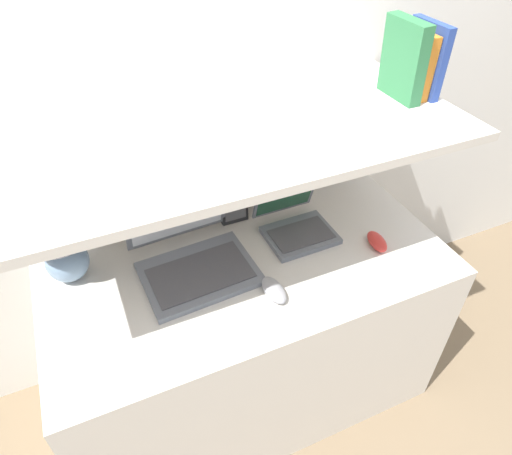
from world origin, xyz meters
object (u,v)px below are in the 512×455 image
(second_mouse, at_px, (377,241))
(router_box, at_px, (232,206))
(book_blue, at_px, (426,59))
(book_orange, at_px, (415,65))
(laptop_small, at_px, (295,222))
(table_lamp, at_px, (57,232))
(computer_mouse, at_px, (274,290))
(book_green, at_px, (404,60))
(laptop_large, at_px, (192,253))

(second_mouse, height_order, router_box, router_box)
(book_blue, bearing_deg, book_orange, 180.00)
(router_box, bearing_deg, laptop_small, -41.88)
(laptop_small, xyz_separation_m, book_orange, (0.38, -0.02, 0.52))
(table_lamp, distance_m, second_mouse, 1.05)
(computer_mouse, xyz_separation_m, book_blue, (0.62, 0.23, 0.56))
(book_green, bearing_deg, book_orange, 0.00)
(laptop_large, height_order, book_orange, book_orange)
(laptop_large, bearing_deg, book_green, 0.25)
(table_lamp, height_order, laptop_small, table_lamp)
(book_orange, bearing_deg, second_mouse, -131.62)
(book_blue, xyz_separation_m, book_green, (-0.09, 0.00, 0.01))
(book_blue, bearing_deg, book_green, 180.00)
(laptop_large, xyz_separation_m, book_orange, (0.77, 0.00, 0.51))
(table_lamp, distance_m, book_blue, 1.25)
(router_box, relative_size, book_blue, 0.53)
(computer_mouse, bearing_deg, second_mouse, 7.89)
(table_lamp, height_order, second_mouse, table_lamp)
(router_box, bearing_deg, computer_mouse, -93.23)
(computer_mouse, height_order, router_box, router_box)
(table_lamp, xyz_separation_m, computer_mouse, (0.57, -0.34, -0.17))
(table_lamp, xyz_separation_m, book_green, (1.10, -0.11, 0.39))
(laptop_large, xyz_separation_m, laptop_small, (0.39, 0.02, -0.01))
(second_mouse, xyz_separation_m, book_green, (0.10, 0.17, 0.56))
(router_box, distance_m, book_green, 0.75)
(table_lamp, relative_size, laptop_small, 1.25)
(router_box, bearing_deg, book_green, -19.38)
(computer_mouse, xyz_separation_m, second_mouse, (0.43, 0.06, 0.00))
(laptop_small, distance_m, computer_mouse, 0.32)
(computer_mouse, height_order, book_blue, book_blue)
(computer_mouse, bearing_deg, laptop_small, 50.61)
(laptop_large, xyz_separation_m, router_box, (0.21, 0.18, 0.00))
(laptop_large, height_order, computer_mouse, laptop_large)
(laptop_large, relative_size, second_mouse, 3.32)
(laptop_large, bearing_deg, book_orange, 0.23)
(second_mouse, xyz_separation_m, router_box, (-0.41, 0.35, 0.04))
(laptop_small, xyz_separation_m, computer_mouse, (-0.20, -0.25, -0.02))
(table_lamp, height_order, computer_mouse, table_lamp)
(laptop_small, relative_size, book_orange, 1.27)
(router_box, height_order, book_orange, book_orange)
(computer_mouse, bearing_deg, laptop_large, 130.15)
(router_box, xyz_separation_m, book_blue, (0.59, -0.18, 0.52))
(laptop_large, distance_m, computer_mouse, 0.30)
(laptop_small, distance_m, book_orange, 0.64)
(table_lamp, distance_m, book_orange, 1.21)
(second_mouse, xyz_separation_m, book_orange, (0.15, 0.17, 0.54))
(table_lamp, relative_size, laptop_large, 0.83)
(book_blue, xyz_separation_m, book_orange, (-0.04, 0.00, -0.01))
(table_lamp, xyz_separation_m, laptop_large, (0.38, -0.11, -0.14))
(computer_mouse, bearing_deg, book_blue, 20.39)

